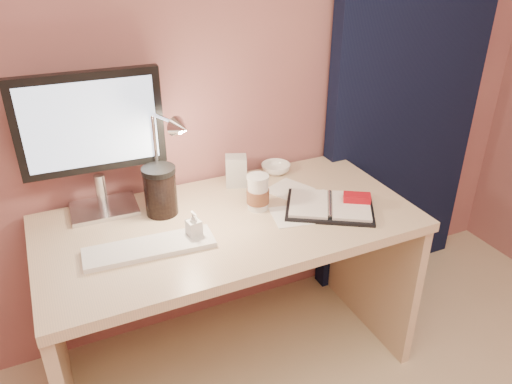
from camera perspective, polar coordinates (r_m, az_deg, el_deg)
name	(u,v)px	position (r m, az deg, el deg)	size (l,w,h in m)	color
room	(395,66)	(2.43, 15.60, 13.73)	(3.50, 3.50, 3.50)	#C6B28E
desk	(224,258)	(2.05, -3.67, -7.53)	(1.40, 0.70, 0.73)	tan
monitor	(92,132)	(1.87, -18.27, 6.51)	(0.51, 0.19, 0.54)	silver
keyboard	(150,248)	(1.73, -12.06, -6.22)	(0.44, 0.13, 0.02)	silver
planner	(332,205)	(1.96, 8.68, -1.51)	(0.41, 0.39, 0.05)	black
paper_a	(326,204)	(1.99, 8.02, -1.32)	(0.17, 0.17, 0.00)	white
paper_b	(293,216)	(1.89, 4.25, -2.70)	(0.15, 0.15, 0.00)	white
paper_c	(289,190)	(2.08, 3.83, 0.26)	(0.16, 0.16, 0.00)	white
coffee_cup	(258,193)	(1.91, 0.21, -0.15)	(0.09, 0.09, 0.14)	silver
bowl	(276,168)	(2.21, 2.28, 2.72)	(0.13, 0.13, 0.04)	white
lotion_bottle	(194,225)	(1.75, -7.13, -3.78)	(0.05, 0.05, 0.10)	silver
dark_jar	(161,193)	(1.90, -10.84, -0.13)	(0.12, 0.12, 0.17)	black
product_box	(236,171)	(2.09, -2.29, 2.43)	(0.09, 0.07, 0.13)	#B2B1AD
desk_lamp	(152,157)	(1.80, -11.84, 3.91)	(0.15, 0.24, 0.40)	silver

